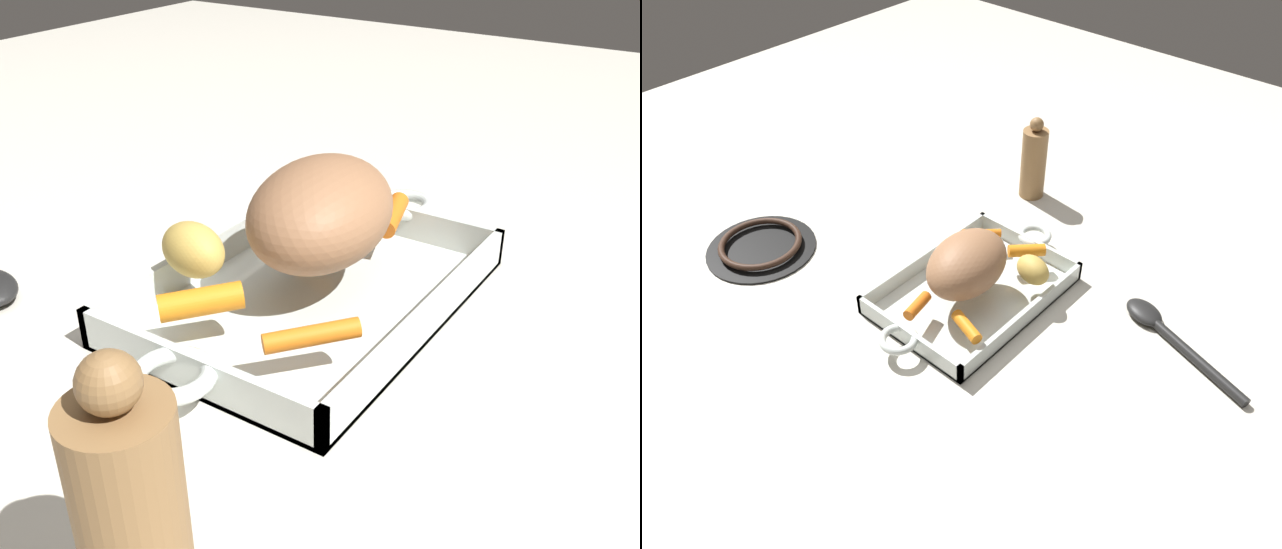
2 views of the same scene
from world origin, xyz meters
TOP-DOWN VIEW (x-y plane):
  - ground_plane at (0.00, 0.00)m, footprint 2.24×2.24m
  - roasting_dish at (0.00, 0.00)m, footprint 0.39×0.22m
  - pork_roast at (-0.01, -0.00)m, footprint 0.17×0.13m
  - baby_carrot_northeast at (0.09, 0.06)m, footprint 0.06×0.06m
  - baby_carrot_short at (0.10, -0.03)m, footprint 0.06×0.06m
  - baby_carrot_center_left at (-0.09, -0.07)m, footprint 0.04×0.06m
  - baby_carrot_southwest at (-0.11, 0.02)m, footprint 0.06×0.03m
  - potato_golden_large at (0.06, -0.07)m, footprint 0.06×0.07m
  - pepper_mill at (0.30, 0.11)m, footprint 0.05×0.05m

SIDE VIEW (x-z plane):
  - ground_plane at x=0.00m, z-range 0.00..0.00m
  - roasting_dish at x=0.00m, z-range -0.01..0.03m
  - baby_carrot_northeast at x=0.09m, z-range 0.03..0.05m
  - baby_carrot_southwest at x=-0.11m, z-range 0.03..0.05m
  - baby_carrot_center_left at x=-0.09m, z-range 0.03..0.05m
  - baby_carrot_short at x=0.10m, z-range 0.03..0.06m
  - potato_golden_large at x=0.06m, z-range 0.03..0.08m
  - pepper_mill at x=0.30m, z-range -0.01..0.16m
  - pork_roast at x=-0.01m, z-range 0.03..0.12m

